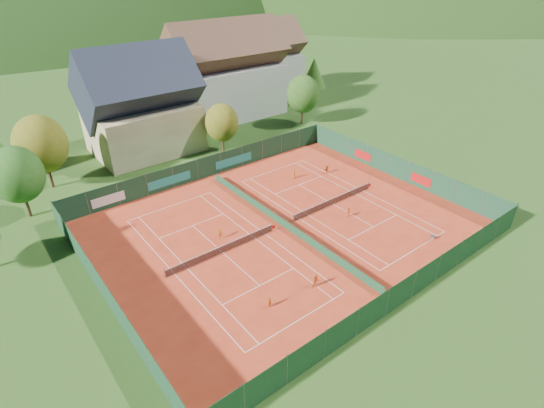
{
  "coord_description": "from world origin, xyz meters",
  "views": [
    {
      "loc": [
        -25.56,
        -30.77,
        26.59
      ],
      "look_at": [
        0.0,
        2.0,
        2.0
      ],
      "focal_mm": 28.0,
      "sensor_mm": 36.0,
      "label": 1
    }
  ],
  "objects": [
    {
      "name": "tree_west_mid",
      "position": [
        -18.0,
        26.0,
        6.07
      ],
      "size": [
        6.44,
        6.44,
        9.78
      ],
      "color": "#462919",
      "rests_on": "ground"
    },
    {
      "name": "chalet",
      "position": [
        -3.0,
        30.0,
        6.62
      ],
      "size": [
        16.2,
        12.0,
        16.0
      ],
      "color": "beige",
      "rests_on": "ground"
    },
    {
      "name": "player_left_far",
      "position": [
        -6.87,
        2.36,
        0.6
      ],
      "size": [
        0.78,
        0.46,
        1.19
      ],
      "primitive_type": "imported",
      "rotation": [
        0.0,
        0.0,
        3.17
      ],
      "color": "#CE5D12",
      "rests_on": "ground"
    },
    {
      "name": "clay_pad",
      "position": [
        0.0,
        0.0,
        0.01
      ],
      "size": [
        40.0,
        32.0,
        0.01
      ],
      "primitive_type": "cube",
      "color": "#B9331B",
      "rests_on": "ground"
    },
    {
      "name": "fence_west",
      "position": [
        -20.0,
        0.0,
        1.5
      ],
      "size": [
        0.04,
        32.0,
        3.0
      ],
      "color": "#13341E",
      "rests_on": "ground"
    },
    {
      "name": "player_right_near",
      "position": [
        7.28,
        -3.16,
        0.63
      ],
      "size": [
        0.74,
        0.74,
        1.26
      ],
      "primitive_type": "imported",
      "rotation": [
        0.0,
        0.0,
        0.8
      ],
      "color": "#D45912",
      "rests_on": "ground"
    },
    {
      "name": "tree_east_mid",
      "position": [
        34.0,
        32.0,
        6.06
      ],
      "size": [
        5.04,
        5.04,
        9.0
      ],
      "color": "#442918",
      "rests_on": "ground"
    },
    {
      "name": "tree_east_front",
      "position": [
        24.0,
        24.0,
        5.39
      ],
      "size": [
        5.72,
        5.72,
        8.69
      ],
      "color": "#432718",
      "rests_on": "ground"
    },
    {
      "name": "player_right_far_b",
      "position": [
        13.33,
        6.66,
        0.61
      ],
      "size": [
        1.17,
        0.46,
        1.23
      ],
      "primitive_type": "imported",
      "rotation": [
        0.0,
        0.0,
        3.23
      ],
      "color": "#D84C13",
      "rests_on": "ground"
    },
    {
      "name": "court_divider",
      "position": [
        0.0,
        0.0,
        0.5
      ],
      "size": [
        0.03,
        28.8,
        1.0
      ],
      "color": "#163D24",
      "rests_on": "ground"
    },
    {
      "name": "hotel_block_b",
      "position": [
        30.0,
        44.0,
        6.62
      ],
      "size": [
        17.28,
        10.0,
        15.5
      ],
      "color": "silver",
      "rests_on": "ground"
    },
    {
      "name": "ground",
      "position": [
        0.0,
        0.0,
        -0.02
      ],
      "size": [
        600.0,
        600.0,
        0.0
      ],
      "primitive_type": "plane",
      "color": "#264B17",
      "rests_on": "ground"
    },
    {
      "name": "player_right_far_a",
      "position": [
        8.72,
        8.27,
        0.63
      ],
      "size": [
        0.73,
        0.62,
        1.27
      ],
      "primitive_type": "imported",
      "rotation": [
        0.0,
        0.0,
        3.56
      ],
      "color": "#D16212",
      "rests_on": "ground"
    },
    {
      "name": "court_markings_left",
      "position": [
        -8.0,
        0.0,
        0.01
      ],
      "size": [
        11.03,
        23.83,
        0.0
      ],
      "color": "white",
      "rests_on": "ground"
    },
    {
      "name": "ball_hopper",
      "position": [
        10.93,
        -11.98,
        0.56
      ],
      "size": [
        0.34,
        0.34,
        0.8
      ],
      "color": "slate",
      "rests_on": "ground"
    },
    {
      "name": "mountain_backdrop",
      "position": [
        28.54,
        233.48,
        -39.64
      ],
      "size": [
        820.0,
        530.0,
        242.0
      ],
      "color": "black",
      "rests_on": "ground"
    },
    {
      "name": "player_left_mid",
      "position": [
        -4.04,
        -9.74,
        0.68
      ],
      "size": [
        0.78,
        0.67,
        1.37
      ],
      "primitive_type": "imported",
      "rotation": [
        0.0,
        0.0,
        -0.26
      ],
      "color": "#CB4812",
      "rests_on": "ground"
    },
    {
      "name": "fence_east",
      "position": [
        20.0,
        0.05,
        1.48
      ],
      "size": [
        0.09,
        32.0,
        3.0
      ],
      "color": "#163C25",
      "rests_on": "ground"
    },
    {
      "name": "tree_center",
      "position": [
        6.0,
        22.0,
        4.72
      ],
      "size": [
        5.01,
        5.01,
        7.6
      ],
      "color": "#4D351B",
      "rests_on": "ground"
    },
    {
      "name": "fence_south",
      "position": [
        0.0,
        -16.0,
        1.5
      ],
      "size": [
        40.0,
        0.04,
        3.0
      ],
      "color": "#14381B",
      "rests_on": "ground"
    },
    {
      "name": "loose_ball_2",
      "position": [
        0.1,
        5.99,
        0.03
      ],
      "size": [
        0.07,
        0.07,
        0.07
      ],
      "primitive_type": "sphere",
      "color": "#CCD833",
      "rests_on": "ground"
    },
    {
      "name": "tree_west_front",
      "position": [
        -22.0,
        20.0,
        5.39
      ],
      "size": [
        5.72,
        5.72,
        8.69
      ],
      "color": "#412C17",
      "rests_on": "ground"
    },
    {
      "name": "tennis_net_right",
      "position": [
        8.15,
        0.0,
        0.51
      ],
      "size": [
        13.3,
        0.1,
        1.02
      ],
      "color": "#59595B",
      "rests_on": "ground"
    },
    {
      "name": "player_left_near",
      "position": [
        -8.97,
        -9.15,
        0.59
      ],
      "size": [
        0.5,
        0.4,
        1.18
      ],
      "primitive_type": "imported",
      "rotation": [
        0.0,
        0.0,
        0.32
      ],
      "color": "#CF5312",
      "rests_on": "ground"
    },
    {
      "name": "loose_ball_4",
      "position": [
        10.11,
        -3.27,
        0.03
      ],
      "size": [
        0.07,
        0.07,
        0.07
      ],
      "primitive_type": "sphere",
      "color": "#CCD833",
      "rests_on": "ground"
    },
    {
      "name": "tree_east_back",
      "position": [
        26.0,
        40.0,
        6.74
      ],
      "size": [
        7.15,
        7.15,
        10.86
      ],
      "color": "#463019",
      "rests_on": "ground"
    },
    {
      "name": "loose_ball_1",
      "position": [
        2.89,
        -12.17,
        0.03
      ],
      "size": [
        0.07,
        0.07,
        0.07
      ],
      "primitive_type": "sphere",
      "color": "#CCD833",
      "rests_on": "ground"
    },
    {
      "name": "loose_ball_3",
      "position": [
        -1.07,
        10.66,
        0.03
      ],
      "size": [
        0.07,
        0.07,
        0.07
      ],
      "primitive_type": "sphere",
      "color": "#CCD833",
      "rests_on": "ground"
    },
    {
      "name": "hotel_block_a",
      "position": [
        16.0,
        36.0,
        7.38
      ],
      "size": [
        21.6,
        11.0,
        17.25
      ],
      "color": "silver",
      "rests_on": "ground"
    },
    {
      "name": "fence_north",
      "position": [
        -0.46,
        15.99,
        1.47
      ],
      "size": [
        40.0,
        0.1,
        3.0
      ],
      "color": "#143721",
      "rests_on": "ground"
    },
    {
      "name": "court_markings_right",
      "position": [
        8.0,
        0.0,
        0.01
      ],
      "size": [
        11.03,
        23.83,
        0.0
      ],
      "color": "white",
      "rests_on": "ground"
    },
    {
      "name": "loose_ball_0",
      "position": [
        -6.74,
        -7.47,
        0.03
      ],
      "size": [
        0.07,
        0.07,
        0.07
      ],
      "primitive_type": "sphere",
      "color": "#CCD833",
      "rests_on": "ground"
    },
    {
      "name": "tennis_net_left",
      "position": [
        -7.85,
        0.0,
        0.51
      ],
      "size": [
        13.3,
        0.1,
        1.02
      ],
      "color": "#59595B",
      "rests_on": "ground"
    }
  ]
}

